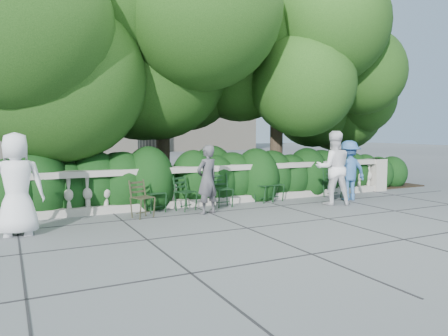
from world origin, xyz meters
name	(u,v)px	position (x,y,z in m)	size (l,w,h in m)	color
ground	(244,217)	(0.00, 0.00, 0.00)	(90.00, 90.00, 0.00)	#56595F
balustrade	(210,186)	(0.00, 1.80, 0.49)	(12.00, 0.44, 1.00)	#9E998E
shrub_hedge	(192,198)	(0.00, 3.00, 0.00)	(15.00, 2.60, 1.70)	black
tree_canopy	(211,57)	(0.69, 3.19, 3.96)	(15.04, 6.52, 6.78)	#3F3023
chair_a	(158,213)	(-1.56, 1.27, 0.00)	(0.44, 0.48, 0.84)	black
chair_b	(190,211)	(-0.82, 1.14, 0.00)	(0.44, 0.48, 0.84)	black
chair_c	(268,203)	(1.47, 1.34, 0.00)	(0.44, 0.48, 0.84)	black
chair_d	(225,208)	(0.13, 1.18, 0.00)	(0.44, 0.48, 0.84)	black
chair_e	(336,198)	(3.59, 1.16, 0.00)	(0.44, 0.48, 0.84)	black
chair_f	(278,202)	(1.77, 1.34, 0.00)	(0.44, 0.48, 0.84)	black
chair_weathered	(147,219)	(-1.98, 0.76, 0.00)	(0.44, 0.48, 0.84)	black
person_businessman	(17,184)	(-4.49, 0.35, 0.93)	(0.91, 0.59, 1.87)	white
person_woman_grey	(207,180)	(-0.58, 0.69, 0.79)	(0.57, 0.38, 1.57)	#46454A
person_casual_man	(333,168)	(2.82, 0.40, 0.94)	(0.91, 0.71, 1.88)	white
person_older_blue	(349,170)	(3.66, 0.76, 0.81)	(1.05, 0.60, 1.62)	#34619E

